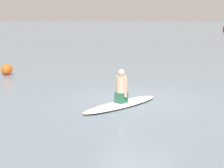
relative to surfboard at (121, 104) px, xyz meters
name	(u,v)px	position (x,y,z in m)	size (l,w,h in m)	color
ground_plane	(136,99)	(0.21, 0.94, -0.05)	(400.00, 400.00, 0.00)	slate
surfboard	(121,104)	(0.00, 0.00, 0.00)	(2.90, 0.66, 0.11)	silver
person_paddler	(121,88)	(0.00, 0.00, 0.50)	(0.42, 0.41, 0.98)	#26664C
buoy_marker	(7,69)	(-6.49, 3.51, 0.20)	(0.51, 0.51, 0.51)	#E55919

